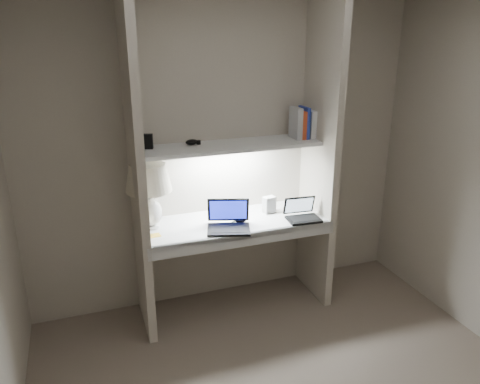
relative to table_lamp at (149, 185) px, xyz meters
name	(u,v)px	position (x,y,z in m)	size (l,w,h in m)	color
back_wall	(223,153)	(0.64, 0.19, 0.14)	(3.20, 0.01, 2.50)	beige
alcove_panel_left	(136,171)	(-0.09, -0.08, 0.14)	(0.06, 0.55, 2.50)	beige
alcove_panel_right	(320,154)	(1.37, -0.08, 0.14)	(0.06, 0.55, 2.50)	beige
desk	(235,223)	(0.64, -0.08, -0.36)	(1.40, 0.55, 0.04)	white
desk_apron	(246,239)	(0.64, -0.34, -0.39)	(1.46, 0.03, 0.10)	silver
shelf	(230,146)	(0.64, 0.01, 0.24)	(1.40, 0.36, 0.03)	silver
strip_light	(230,149)	(0.64, 0.01, 0.22)	(0.60, 0.04, 0.01)	white
table_lamp	(149,185)	(0.00, 0.00, 0.00)	(0.34, 0.34, 0.50)	white
laptop_main	(228,222)	(0.55, -0.21, -0.29)	(0.38, 0.36, 0.22)	black
laptop_netbook	(302,214)	(1.16, -0.23, -0.30)	(0.27, 0.24, 0.17)	black
speaker	(269,205)	(0.96, -0.02, -0.27)	(0.10, 0.07, 0.14)	silver
mouse	(241,220)	(0.67, -0.14, -0.32)	(0.09, 0.06, 0.03)	black
cable_coil	(237,223)	(0.64, -0.15, -0.33)	(0.10, 0.10, 0.01)	black
sticky_note	(155,235)	(0.00, -0.16, -0.34)	(0.08, 0.08, 0.00)	yellow
book_row	(306,123)	(1.29, 0.02, 0.37)	(0.24, 0.17, 0.25)	silver
shelf_box	(148,141)	(0.03, 0.08, 0.31)	(0.06, 0.05, 0.11)	black
shelf_gadget	(192,142)	(0.36, 0.08, 0.28)	(0.10, 0.07, 0.04)	black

